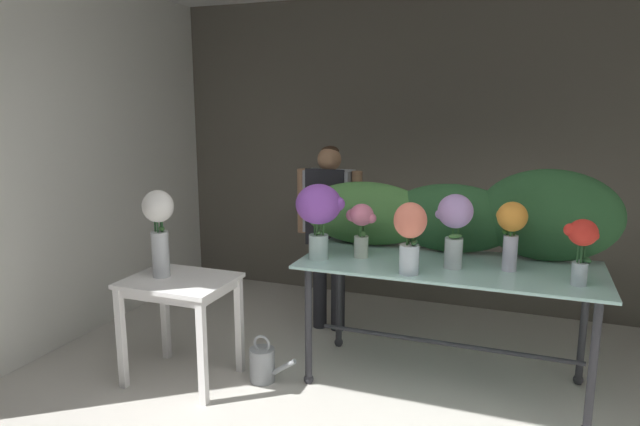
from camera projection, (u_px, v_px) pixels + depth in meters
The scene contains 15 objects.
ground_plane at pixel (388, 376), 4.06m from camera, with size 7.53×7.53×0.00m, color beige.
wall_back at pixel (434, 154), 5.35m from camera, with size 5.35×0.12×2.95m, color #5B564C.
wall_left at pixel (81, 161), 4.70m from camera, with size 0.12×3.54×2.95m, color silver.
display_table_glass at pixel (448, 283), 3.81m from camera, with size 1.99×0.86×0.88m.
side_table_white at pixel (180, 293), 3.90m from camera, with size 0.73×0.58×0.75m.
florist at pixel (329, 219), 4.73m from camera, with size 0.57×0.24×1.60m.
foliage_backdrop at pixel (460, 216), 4.01m from camera, with size 2.27×0.30×0.64m.
vase_rosy_roses at pixel (361, 225), 3.90m from camera, with size 0.23×0.17×0.38m.
vase_scarlet_ranunculus at pixel (582, 243), 3.29m from camera, with size 0.20×0.17×0.40m.
vase_sunset_snapdragons at pixel (511, 227), 3.58m from camera, with size 0.20×0.19×0.45m.
vase_lilac_stock at pixel (455, 222), 3.63m from camera, with size 0.24×0.23×0.49m.
vase_violet_lilies at pixel (319, 210), 3.84m from camera, with size 0.34×0.32×0.53m.
vase_coral_carnations at pixel (410, 233), 3.51m from camera, with size 0.21×0.21×0.46m.
vase_white_roses_tall at pixel (159, 226), 3.86m from camera, with size 0.21×0.21×0.61m.
watering_can at pixel (263, 364), 3.97m from camera, with size 0.35×0.18×0.34m.
Camera 1 is at (0.86, -1.98, 1.95)m, focal length 31.37 mm.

